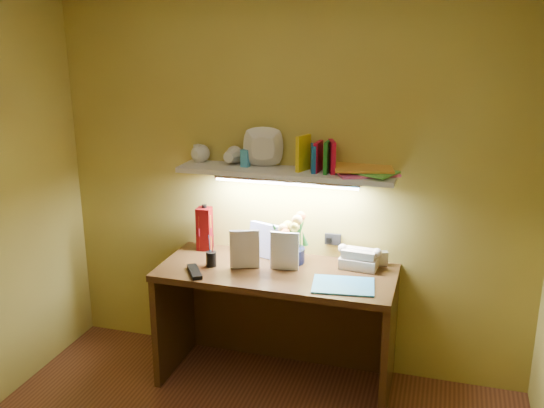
{
  "coord_description": "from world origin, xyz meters",
  "views": [
    {
      "loc": [
        0.91,
        -1.99,
        2.14
      ],
      "look_at": [
        -0.07,
        1.35,
        1.11
      ],
      "focal_mm": 40.0,
      "sensor_mm": 36.0,
      "label": 1
    }
  ],
  "objects_px": {
    "flower_bouquet": "(290,238)",
    "whisky_bottle": "(205,227)",
    "telephone": "(360,257)",
    "desk_clock": "(380,259)",
    "desk": "(276,327)"
  },
  "relations": [
    {
      "from": "whisky_bottle",
      "to": "telephone",
      "type": "bearing_deg",
      "value": -1.34
    },
    {
      "from": "telephone",
      "to": "desk_clock",
      "type": "height_order",
      "value": "telephone"
    },
    {
      "from": "flower_bouquet",
      "to": "whisky_bottle",
      "type": "relative_size",
      "value": 1.05
    },
    {
      "from": "flower_bouquet",
      "to": "whisky_bottle",
      "type": "distance_m",
      "value": 0.58
    },
    {
      "from": "desk",
      "to": "desk_clock",
      "type": "relative_size",
      "value": 15.97
    },
    {
      "from": "desk",
      "to": "flower_bouquet",
      "type": "relative_size",
      "value": 4.48
    },
    {
      "from": "flower_bouquet",
      "to": "whisky_bottle",
      "type": "xyz_separation_m",
      "value": [
        -0.58,
        0.06,
        -0.01
      ]
    },
    {
      "from": "flower_bouquet",
      "to": "telephone",
      "type": "distance_m",
      "value": 0.43
    },
    {
      "from": "desk",
      "to": "desk_clock",
      "type": "height_order",
      "value": "desk_clock"
    },
    {
      "from": "flower_bouquet",
      "to": "telephone",
      "type": "relative_size",
      "value": 1.43
    },
    {
      "from": "desk_clock",
      "to": "flower_bouquet",
      "type": "bearing_deg",
      "value": 168.55
    },
    {
      "from": "flower_bouquet",
      "to": "desk_clock",
      "type": "height_order",
      "value": "flower_bouquet"
    },
    {
      "from": "telephone",
      "to": "desk",
      "type": "bearing_deg",
      "value": -154.16
    },
    {
      "from": "desk",
      "to": "desk_clock",
      "type": "xyz_separation_m",
      "value": [
        0.58,
        0.24,
        0.42
      ]
    },
    {
      "from": "desk_clock",
      "to": "whisky_bottle",
      "type": "bearing_deg",
      "value": 159.96
    }
  ]
}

